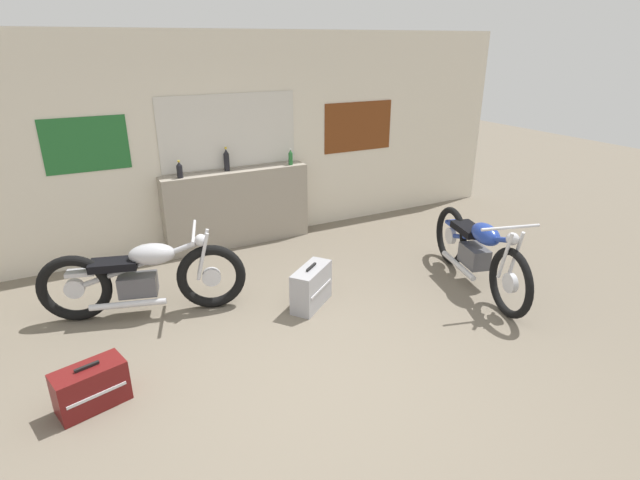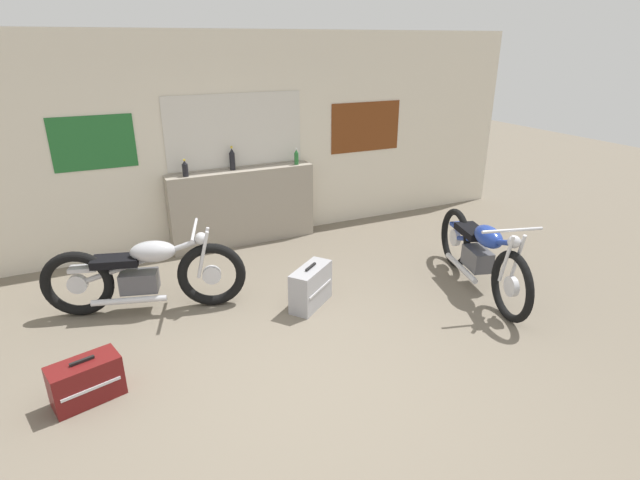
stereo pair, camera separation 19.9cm
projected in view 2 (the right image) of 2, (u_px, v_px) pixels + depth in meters
ground_plane at (305, 381)px, 4.20m from camera, size 24.00×24.00×0.00m
wall_back at (200, 144)px, 6.53m from camera, size 10.00×0.07×2.80m
sill_counter at (243, 207)px, 6.90m from camera, size 2.01×0.28×1.05m
bottle_leftmost at (185, 169)px, 6.34m from camera, size 0.07×0.07×0.22m
bottle_left_center at (232, 159)px, 6.65m from camera, size 0.07×0.07×0.32m
bottle_center at (296, 157)px, 6.95m from camera, size 0.06×0.06×0.23m
motorcycle_blue at (481, 253)px, 5.60m from camera, size 0.78×2.03×0.94m
motorcycle_silver at (145, 274)px, 5.15m from camera, size 2.00×0.80×0.89m
hard_case_darkred at (86, 381)px, 3.92m from camera, size 0.57×0.38×0.37m
hard_case_silver at (311, 287)px, 5.32m from camera, size 0.59×0.53×0.46m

